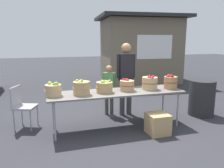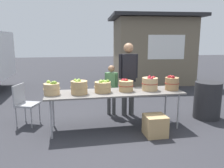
{
  "view_description": "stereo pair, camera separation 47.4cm",
  "coord_description": "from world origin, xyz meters",
  "px_view_note": "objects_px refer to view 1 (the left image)",
  "views": [
    {
      "loc": [
        -1.36,
        -4.16,
        1.76
      ],
      "look_at": [
        0.0,
        0.3,
        0.85
      ],
      "focal_mm": 36.11,
      "sensor_mm": 36.0,
      "label": 1
    },
    {
      "loc": [
        -0.9,
        -4.27,
        1.76
      ],
      "look_at": [
        0.0,
        0.3,
        0.85
      ],
      "focal_mm": 36.11,
      "sensor_mm": 36.0,
      "label": 2
    }
  ],
  "objects_px": {
    "market_table": "(116,93)",
    "child_customer": "(109,86)",
    "produce_crate": "(158,124)",
    "trash_barrel": "(202,98)",
    "apple_basket_red_1": "(150,83)",
    "apple_basket_green_2": "(105,87)",
    "folding_chair": "(22,104)",
    "apple_basket_red_2": "(170,82)",
    "vendor_adult": "(126,73)",
    "apple_basket_green_0": "(53,90)",
    "apple_basket_red_0": "(127,85)",
    "apple_basket_green_1": "(81,88)"
  },
  "relations": [
    {
      "from": "apple_basket_green_0",
      "to": "apple_basket_red_2",
      "type": "xyz_separation_m",
      "value": [
        2.4,
        -0.05,
        0.02
      ]
    },
    {
      "from": "apple_basket_green_2",
      "to": "child_customer",
      "type": "bearing_deg",
      "value": 67.96
    },
    {
      "from": "market_table",
      "to": "apple_basket_green_2",
      "type": "distance_m",
      "value": 0.28
    },
    {
      "from": "child_customer",
      "to": "folding_chair",
      "type": "height_order",
      "value": "child_customer"
    },
    {
      "from": "market_table",
      "to": "apple_basket_red_1",
      "type": "bearing_deg",
      "value": 0.33
    },
    {
      "from": "apple_basket_red_1",
      "to": "apple_basket_red_2",
      "type": "distance_m",
      "value": 0.46
    },
    {
      "from": "apple_basket_green_2",
      "to": "child_customer",
      "type": "distance_m",
      "value": 0.89
    },
    {
      "from": "produce_crate",
      "to": "trash_barrel",
      "type": "bearing_deg",
      "value": 24.56
    },
    {
      "from": "apple_basket_red_1",
      "to": "produce_crate",
      "type": "height_order",
      "value": "apple_basket_red_1"
    },
    {
      "from": "apple_basket_green_0",
      "to": "apple_basket_red_0",
      "type": "xyz_separation_m",
      "value": [
        1.44,
        0.02,
        -0.0
      ]
    },
    {
      "from": "apple_basket_green_1",
      "to": "apple_basket_green_2",
      "type": "height_order",
      "value": "apple_basket_green_1"
    },
    {
      "from": "apple_basket_green_2",
      "to": "child_customer",
      "type": "relative_size",
      "value": 0.29
    },
    {
      "from": "apple_basket_green_2",
      "to": "folding_chair",
      "type": "bearing_deg",
      "value": 161.81
    },
    {
      "from": "apple_basket_green_2",
      "to": "vendor_adult",
      "type": "distance_m",
      "value": 1.0
    },
    {
      "from": "market_table",
      "to": "folding_chair",
      "type": "height_order",
      "value": "folding_chair"
    },
    {
      "from": "apple_basket_green_1",
      "to": "apple_basket_red_2",
      "type": "bearing_deg",
      "value": 0.04
    },
    {
      "from": "apple_basket_green_0",
      "to": "produce_crate",
      "type": "bearing_deg",
      "value": -15.77
    },
    {
      "from": "apple_basket_red_2",
      "to": "trash_barrel",
      "type": "bearing_deg",
      "value": 12.1
    },
    {
      "from": "apple_basket_red_2",
      "to": "folding_chair",
      "type": "height_order",
      "value": "apple_basket_red_2"
    },
    {
      "from": "apple_basket_green_0",
      "to": "produce_crate",
      "type": "distance_m",
      "value": 2.06
    },
    {
      "from": "market_table",
      "to": "apple_basket_red_1",
      "type": "distance_m",
      "value": 0.75
    },
    {
      "from": "apple_basket_red_1",
      "to": "vendor_adult",
      "type": "height_order",
      "value": "vendor_adult"
    },
    {
      "from": "market_table",
      "to": "apple_basket_green_0",
      "type": "height_order",
      "value": "apple_basket_green_0"
    },
    {
      "from": "apple_basket_red_0",
      "to": "child_customer",
      "type": "height_order",
      "value": "child_customer"
    },
    {
      "from": "vendor_adult",
      "to": "apple_basket_red_2",
      "type": "bearing_deg",
      "value": 136.08
    },
    {
      "from": "vendor_adult",
      "to": "produce_crate",
      "type": "relative_size",
      "value": 4.35
    },
    {
      "from": "child_customer",
      "to": "apple_basket_green_2",
      "type": "bearing_deg",
      "value": 89.54
    },
    {
      "from": "apple_basket_red_2",
      "to": "produce_crate",
      "type": "bearing_deg",
      "value": -137.57
    },
    {
      "from": "vendor_adult",
      "to": "trash_barrel",
      "type": "xyz_separation_m",
      "value": [
        1.73,
        -0.54,
        -0.58
      ]
    },
    {
      "from": "apple_basket_red_1",
      "to": "produce_crate",
      "type": "distance_m",
      "value": 0.88
    },
    {
      "from": "child_customer",
      "to": "trash_barrel",
      "type": "distance_m",
      "value": 2.22
    },
    {
      "from": "apple_basket_green_1",
      "to": "trash_barrel",
      "type": "distance_m",
      "value": 2.94
    },
    {
      "from": "apple_basket_red_2",
      "to": "folding_chair",
      "type": "relative_size",
      "value": 0.36
    },
    {
      "from": "folding_chair",
      "to": "produce_crate",
      "type": "relative_size",
      "value": 2.21
    },
    {
      "from": "apple_basket_green_0",
      "to": "child_customer",
      "type": "bearing_deg",
      "value": 32.2
    },
    {
      "from": "child_customer",
      "to": "folding_chair",
      "type": "bearing_deg",
      "value": 30.2
    },
    {
      "from": "apple_basket_green_2",
      "to": "folding_chair",
      "type": "relative_size",
      "value": 0.39
    },
    {
      "from": "child_customer",
      "to": "trash_barrel",
      "type": "relative_size",
      "value": 1.42
    },
    {
      "from": "apple_basket_red_0",
      "to": "apple_basket_red_2",
      "type": "height_order",
      "value": "apple_basket_red_2"
    },
    {
      "from": "apple_basket_red_1",
      "to": "vendor_adult",
      "type": "bearing_deg",
      "value": 111.13
    },
    {
      "from": "apple_basket_green_0",
      "to": "vendor_adult",
      "type": "relative_size",
      "value": 0.18
    },
    {
      "from": "vendor_adult",
      "to": "produce_crate",
      "type": "distance_m",
      "value": 1.49
    },
    {
      "from": "folding_chair",
      "to": "apple_basket_red_2",
      "type": "bearing_deg",
      "value": -79.56
    },
    {
      "from": "apple_basket_red_2",
      "to": "child_customer",
      "type": "distance_m",
      "value": 1.41
    },
    {
      "from": "market_table",
      "to": "child_customer",
      "type": "xyz_separation_m",
      "value": [
        0.09,
        0.82,
        -0.01
      ]
    },
    {
      "from": "apple_basket_green_1",
      "to": "produce_crate",
      "type": "bearing_deg",
      "value": -19.49
    },
    {
      "from": "apple_basket_red_2",
      "to": "produce_crate",
      "type": "xyz_separation_m",
      "value": [
        -0.53,
        -0.48,
        -0.7
      ]
    },
    {
      "from": "apple_basket_green_1",
      "to": "vendor_adult",
      "type": "height_order",
      "value": "vendor_adult"
    },
    {
      "from": "produce_crate",
      "to": "child_customer",
      "type": "bearing_deg",
      "value": 112.99
    },
    {
      "from": "apple_basket_green_0",
      "to": "apple_basket_red_0",
      "type": "height_order",
      "value": "apple_basket_green_0"
    }
  ]
}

